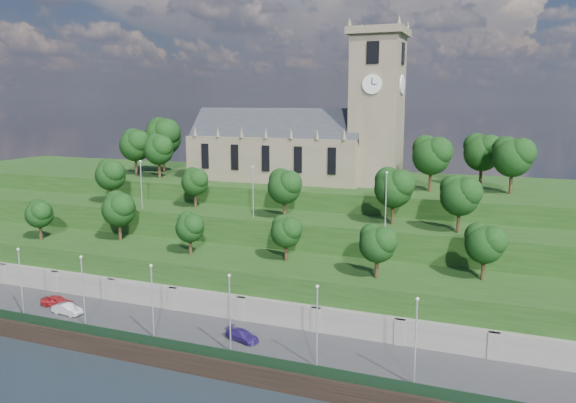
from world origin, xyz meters
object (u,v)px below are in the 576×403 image
at_px(car_left, 57,301).
at_px(car_right, 242,335).
at_px(church, 304,139).
at_px(car_middle, 67,309).

height_order(car_left, car_right, car_left).
relative_size(car_left, car_right, 1.01).
xyz_separation_m(church, car_right, (7.08, -40.31, -19.89)).
relative_size(church, car_middle, 9.07).
height_order(church, car_right, church).
bearing_deg(car_right, car_left, 106.46).
relative_size(church, car_right, 8.89).
xyz_separation_m(car_left, car_middle, (3.37, -1.73, -0.04)).
xyz_separation_m(church, car_left, (-20.99, -39.54, -19.78)).
xyz_separation_m(car_middle, car_right, (24.71, 0.95, -0.07)).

